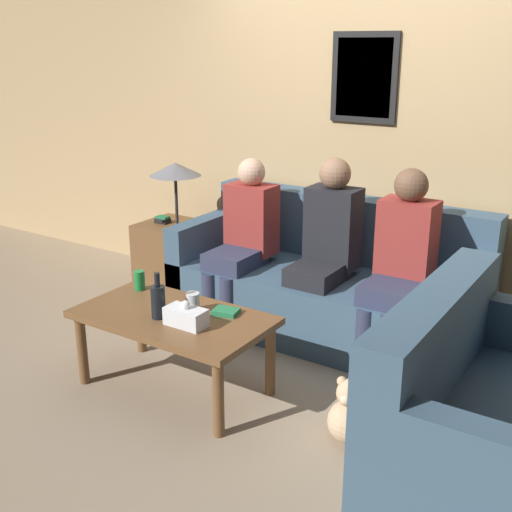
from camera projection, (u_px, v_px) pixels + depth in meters
The scene contains 15 objects.
ground_plane at pixel (288, 358), 4.12m from camera, with size 16.00×16.00×0.00m, color gray.
wall_back at pixel (364, 136), 4.51m from camera, with size 9.00×0.08×2.60m.
couch_main at pixel (328, 288), 4.45m from camera, with size 2.10×0.90×0.90m.
couch_side at pixel (493, 429), 2.82m from camera, with size 0.90×1.38×0.90m.
coffee_table at pixel (173, 324), 3.64m from camera, with size 1.11×0.62×0.47m.
side_table_with_lamp at pixel (173, 249), 5.10m from camera, with size 0.49×0.47×1.06m.
wine_bottle at pixel (158, 301), 3.54m from camera, with size 0.08×0.08×0.27m.
drinking_glass at pixel (193, 302), 3.64m from camera, with size 0.08×0.08×0.11m.
book_stack at pixel (226, 312), 3.62m from camera, with size 0.16×0.13×0.03m.
soda_can at pixel (140, 280), 3.96m from camera, with size 0.07×0.07×0.12m.
tissue_box at pixel (186, 316), 3.46m from camera, with size 0.23×0.12×0.15m.
person_left at pixel (243, 236), 4.50m from camera, with size 0.34×0.57×1.17m.
person_middle at pixel (326, 245), 4.21m from camera, with size 0.34×0.57×1.22m.
person_right at pixel (400, 261), 3.90m from camera, with size 0.34×0.57×1.22m.
teddy_bear at pixel (349, 415), 3.22m from camera, with size 0.22×0.22×0.35m.
Camera 1 is at (1.85, -3.21, 1.93)m, focal length 45.00 mm.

